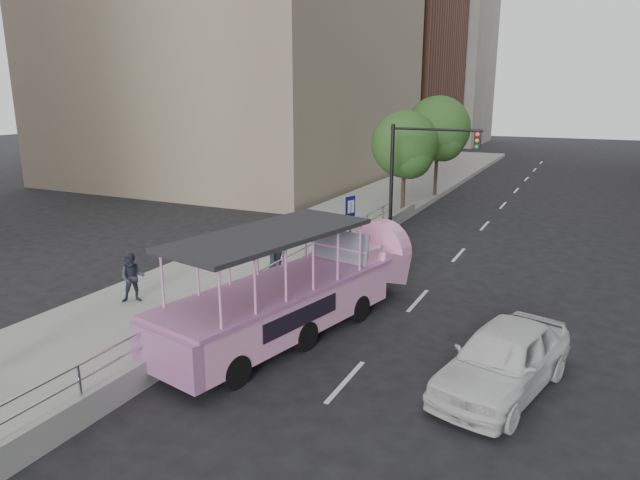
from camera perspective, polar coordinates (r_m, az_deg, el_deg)
ground at (r=15.88m, az=2.10°, el=-10.11°), size 160.00×160.00×0.00m
sidewalk at (r=26.73m, az=-0.54°, el=0.55°), size 5.50×80.00×0.30m
kerb_wall at (r=18.68m, az=-4.20°, el=-4.69°), size 0.24×30.00×0.36m
guardrail at (r=18.47m, az=-4.24°, el=-2.75°), size 0.07×22.00×0.71m
duck_boat at (r=16.32m, az=-1.88°, el=-5.04°), size 4.17×9.60×3.10m
car at (r=13.80m, az=17.85°, el=-11.23°), size 2.95×4.94×1.58m
pedestrian_mid at (r=18.55m, az=-18.24°, el=-3.58°), size 0.97×0.93×1.57m
pedestrian_far at (r=19.52m, az=-4.52°, el=-1.66°), size 0.82×1.01×1.77m
parking_sign at (r=23.15m, az=3.04°, el=2.10°), size 0.21×0.56×2.58m
traffic_signal at (r=26.98m, az=9.64°, el=7.71°), size 4.20×0.32×5.20m
street_tree_near at (r=30.67m, az=8.61°, el=9.16°), size 3.52×3.52×5.72m
street_tree_far at (r=36.34m, az=11.83°, el=10.61°), size 3.97×3.97×6.45m
midrise_brick at (r=65.99m, az=4.87°, el=20.07°), size 18.00×16.00×26.00m
midrise_stone_b at (r=80.31m, az=10.50°, el=16.75°), size 16.00×14.00×20.00m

